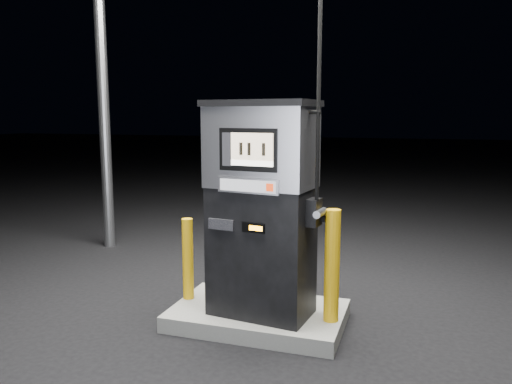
% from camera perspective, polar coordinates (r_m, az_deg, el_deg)
% --- Properties ---
extents(ground, '(80.00, 80.00, 0.00)m').
position_cam_1_polar(ground, '(4.90, 0.26, -14.73)').
color(ground, black).
rests_on(ground, ground).
extents(pump_island, '(1.60, 1.00, 0.15)m').
position_cam_1_polar(pump_island, '(4.87, 0.26, -13.93)').
color(pump_island, slate).
rests_on(pump_island, ground).
extents(fuel_dispenser, '(1.10, 0.69, 4.01)m').
position_cam_1_polar(fuel_dispenser, '(4.45, 0.66, -1.74)').
color(fuel_dispenser, black).
rests_on(fuel_dispenser, pump_island).
extents(bollard_left, '(0.14, 0.14, 0.81)m').
position_cam_1_polar(bollard_left, '(5.00, -7.79, -7.58)').
color(bollard_left, '#F0B00D').
rests_on(bollard_left, pump_island).
extents(bollard_right, '(0.15, 0.15, 1.00)m').
position_cam_1_polar(bollard_right, '(4.46, 8.68, -8.34)').
color(bollard_right, '#F0B00D').
rests_on(bollard_right, pump_island).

